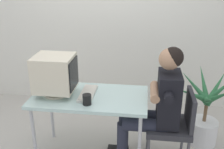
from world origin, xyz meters
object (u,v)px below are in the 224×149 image
object	(u,v)px
person_seated	(156,103)
potted_plant	(205,117)
desk	(90,101)
crt_monitor	(55,74)
desk_mug	(87,99)
office_chair	(174,123)
keyboard	(88,93)

from	to	relation	value
person_seated	potted_plant	xyz separation A→B (m)	(0.60, 0.41, -0.36)
desk	crt_monitor	xyz separation A→B (m)	(-0.35, -0.02, 0.30)
desk	person_seated	bearing A→B (deg)	-1.29
person_seated	desk_mug	bearing A→B (deg)	-165.57
potted_plant	desk_mug	size ratio (longest dim) A/B	8.92
desk	desk_mug	bearing A→B (deg)	-85.51
office_chair	desk_mug	world-z (taller)	desk_mug
desk	person_seated	world-z (taller)	person_seated
crt_monitor	keyboard	world-z (taller)	crt_monitor
desk	office_chair	size ratio (longest dim) A/B	1.43
keyboard	person_seated	distance (m)	0.72
desk	desk_mug	world-z (taller)	desk_mug
office_chair	desk	bearing A→B (deg)	179.00
potted_plant	desk	bearing A→B (deg)	-163.16
office_chair	person_seated	bearing A→B (deg)	-180.00
keyboard	office_chair	xyz separation A→B (m)	(0.92, -0.04, -0.27)
potted_plant	desk_mug	bearing A→B (deg)	-155.54
person_seated	potted_plant	bearing A→B (deg)	34.17
desk	keyboard	distance (m)	0.08
crt_monitor	potted_plant	size ratio (longest dim) A/B	0.46
crt_monitor	desk_mug	distance (m)	0.45
desk	potted_plant	size ratio (longest dim) A/B	1.29
potted_plant	desk_mug	world-z (taller)	potted_plant
desk_mug	crt_monitor	bearing A→B (deg)	154.73
crt_monitor	person_seated	bearing A→B (deg)	0.01
keyboard	potted_plant	bearing A→B (deg)	15.67
desk	office_chair	world-z (taller)	office_chair
person_seated	keyboard	bearing A→B (deg)	177.05
potted_plant	person_seated	bearing A→B (deg)	-145.83
desk_mug	office_chair	bearing A→B (deg)	11.24
keyboard	potted_plant	xyz separation A→B (m)	(1.32, 0.37, -0.40)
office_chair	crt_monitor	bearing A→B (deg)	-179.99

